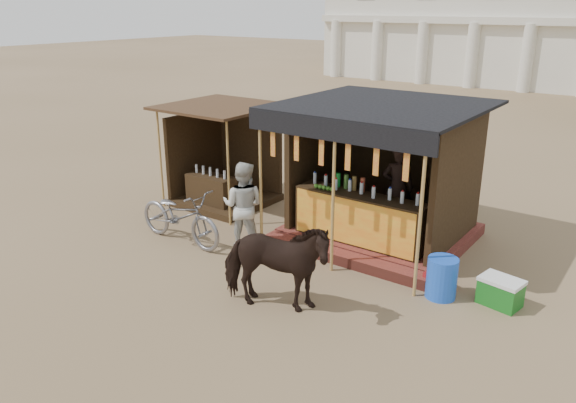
# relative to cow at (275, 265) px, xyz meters

# --- Properties ---
(ground) EXTENTS (120.00, 120.00, 0.00)m
(ground) POSITION_rel_cow_xyz_m (-1.00, 0.13, -0.75)
(ground) COLOR #846B4C
(ground) RESTS_ON ground
(main_stall) EXTENTS (3.60, 3.61, 2.78)m
(main_stall) POSITION_rel_cow_xyz_m (0.02, 3.49, 0.27)
(main_stall) COLOR brown
(main_stall) RESTS_ON ground
(secondary_stall) EXTENTS (2.40, 2.40, 2.38)m
(secondary_stall) POSITION_rel_cow_xyz_m (-4.16, 3.36, 0.10)
(secondary_stall) COLOR #322212
(secondary_stall) RESTS_ON ground
(cow) EXTENTS (1.96, 1.40, 1.51)m
(cow) POSITION_rel_cow_xyz_m (0.00, 0.00, 0.00)
(cow) COLOR black
(cow) RESTS_ON ground
(motorbike) EXTENTS (2.17, 0.80, 1.13)m
(motorbike) POSITION_rel_cow_xyz_m (-3.13, 1.00, -0.19)
(motorbike) COLOR gray
(motorbike) RESTS_ON ground
(bystander) EXTENTS (1.03, 0.92, 1.75)m
(bystander) POSITION_rel_cow_xyz_m (-1.92, 1.54, 0.12)
(bystander) COLOR #B8B9B2
(bystander) RESTS_ON ground
(blue_barrel) EXTENTS (0.61, 0.61, 0.69)m
(blue_barrel) POSITION_rel_cow_xyz_m (1.97, 1.90, -0.41)
(blue_barrel) COLOR blue
(blue_barrel) RESTS_ON ground
(red_crate) EXTENTS (0.51, 0.47, 0.29)m
(red_crate) POSITION_rel_cow_xyz_m (1.85, 2.13, -0.61)
(red_crate) COLOR maroon
(red_crate) RESTS_ON ground
(cooler) EXTENTS (0.71, 0.55, 0.46)m
(cooler) POSITION_rel_cow_xyz_m (2.83, 2.20, -0.52)
(cooler) COLOR #17681C
(cooler) RESTS_ON ground
(background_building) EXTENTS (26.00, 7.45, 8.18)m
(background_building) POSITION_rel_cow_xyz_m (-3.00, 30.07, 3.23)
(background_building) COLOR silver
(background_building) RESTS_ON ground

